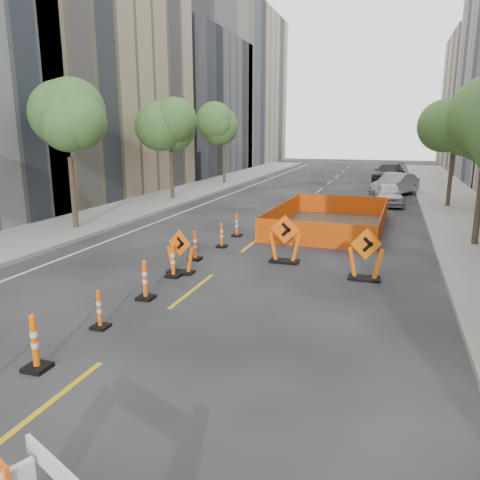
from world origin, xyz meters
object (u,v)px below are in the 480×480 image
(chevron_sign_left, at_px, (180,252))
(parked_car_mid, at_px, (395,184))
(channelizer_5, at_px, (173,260))
(channelizer_3, at_px, (99,309))
(channelizer_2, at_px, (35,342))
(channelizer_7, at_px, (222,235))
(channelizer_4, at_px, (145,280))
(channelizer_8, at_px, (237,225))
(chevron_sign_center, at_px, (285,239))
(channelizer_6, at_px, (195,245))
(chevron_sign_right, at_px, (366,254))
(parked_car_near, at_px, (389,194))
(parked_car_far, at_px, (389,173))

(chevron_sign_left, distance_m, parked_car_mid, 22.53)
(channelizer_5, relative_size, parked_car_mid, 0.23)
(channelizer_3, relative_size, chevron_sign_left, 0.66)
(channelizer_2, distance_m, channelizer_7, 10.10)
(channelizer_4, relative_size, channelizer_8, 1.08)
(channelizer_3, distance_m, chevron_sign_center, 7.29)
(chevron_sign_left, bearing_deg, channelizer_7, 103.21)
(channelizer_6, height_order, parked_car_mid, parked_car_mid)
(chevron_sign_right, height_order, parked_car_near, chevron_sign_right)
(chevron_sign_right, xyz_separation_m, parked_car_near, (0.51, 15.59, -0.13))
(channelizer_5, xyz_separation_m, parked_car_far, (6.01, 30.91, 0.28))
(channelizer_7, bearing_deg, channelizer_5, -91.65)
(channelizer_4, distance_m, channelizer_5, 2.03)
(channelizer_7, bearing_deg, channelizer_2, -90.20)
(channelizer_2, height_order, channelizer_8, channelizer_2)
(parked_car_far, bearing_deg, parked_car_mid, -79.56)
(chevron_sign_left, relative_size, parked_car_near, 0.36)
(channelizer_6, bearing_deg, parked_car_near, 67.40)
(channelizer_7, xyz_separation_m, parked_car_far, (5.89, 26.87, 0.33))
(channelizer_7, distance_m, chevron_sign_left, 3.61)
(parked_car_near, bearing_deg, channelizer_5, -114.32)
(parked_car_near, height_order, parked_car_far, parked_car_far)
(channelizer_7, bearing_deg, channelizer_3, -90.08)
(parked_car_near, bearing_deg, channelizer_7, -119.32)
(channelizer_3, bearing_deg, channelizer_6, 92.22)
(channelizer_7, distance_m, parked_car_mid, 19.09)
(channelizer_7, relative_size, chevron_sign_right, 0.61)
(channelizer_8, bearing_deg, channelizer_7, -88.67)
(parked_car_mid, bearing_deg, parked_car_near, -69.19)
(chevron_sign_center, distance_m, chevron_sign_right, 2.96)
(parked_car_near, height_order, parked_car_mid, parked_car_mid)
(channelizer_7, bearing_deg, channelizer_4, -89.64)
(channelizer_8, bearing_deg, channelizer_5, -90.66)
(channelizer_4, relative_size, chevron_sign_left, 0.77)
(channelizer_5, relative_size, channelizer_7, 1.10)
(channelizer_4, height_order, parked_car_near, parked_car_near)
(parked_car_near, bearing_deg, chevron_sign_left, -114.66)
(channelizer_6, bearing_deg, chevron_sign_left, -83.63)
(channelizer_5, xyz_separation_m, parked_car_mid, (6.51, 22.02, 0.23))
(parked_car_near, xyz_separation_m, parked_car_far, (-0.16, 13.77, 0.15))
(channelizer_5, relative_size, chevron_sign_right, 0.67)
(channelizer_7, xyz_separation_m, channelizer_8, (-0.05, 2.02, 0.02))
(chevron_sign_right, bearing_deg, channelizer_8, 119.27)
(channelizer_6, height_order, chevron_sign_center, chevron_sign_center)
(channelizer_3, distance_m, channelizer_5, 4.04)
(channelizer_2, bearing_deg, channelizer_7, 89.80)
(channelizer_2, distance_m, chevron_sign_right, 9.43)
(channelizer_3, relative_size, channelizer_5, 0.87)
(channelizer_2, bearing_deg, channelizer_5, 90.77)
(channelizer_8, bearing_deg, chevron_sign_right, -38.92)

